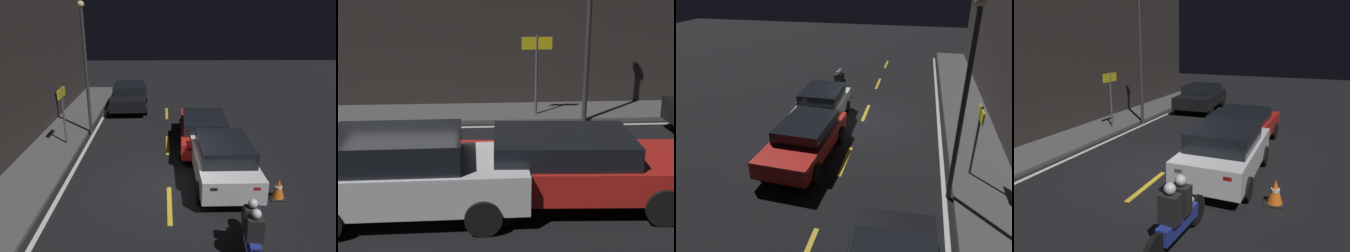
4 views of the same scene
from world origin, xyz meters
TOP-DOWN VIEW (x-y plane):
  - ground_plane at (0.00, 0.00)m, footprint 56.00×56.00m
  - raised_curb at (0.00, 4.67)m, footprint 28.00×2.04m
  - lane_dash_c at (-1.00, 0.00)m, footprint 2.00×0.14m
  - lane_dash_d at (3.50, 0.00)m, footprint 2.00×0.14m
  - lane_dash_e at (8.00, 0.00)m, footprint 2.00×0.14m
  - lane_solid_kerb at (0.00, 3.40)m, footprint 25.20×0.14m
  - sedan_white at (0.45, -1.75)m, footprint 4.13×1.99m
  - taxi_red at (3.44, -1.50)m, footprint 4.65×2.19m
  - van_black at (9.05, 2.13)m, footprint 4.20×2.17m
  - motorcycle at (-3.11, -1.84)m, footprint 2.29×0.41m
  - traffic_cone_near at (-0.65, -3.30)m, footprint 0.49×0.49m
  - shop_sign at (3.50, 4.25)m, footprint 0.90×0.08m
  - street_lamp at (4.83, 3.50)m, footprint 0.28×0.28m

SIDE VIEW (x-z plane):
  - ground_plane at x=0.00m, z-range 0.00..0.00m
  - lane_solid_kerb at x=0.00m, z-range 0.00..0.01m
  - lane_dash_c at x=-1.00m, z-range 0.00..0.01m
  - lane_dash_d at x=3.50m, z-range 0.00..0.01m
  - lane_dash_e at x=8.00m, z-range 0.00..0.01m
  - raised_curb at x=0.00m, z-range 0.00..0.13m
  - traffic_cone_near at x=-0.65m, z-range -0.01..0.61m
  - motorcycle at x=-3.11m, z-range -0.04..1.35m
  - taxi_red at x=3.44m, z-range 0.07..1.42m
  - van_black at x=9.05m, z-range 0.06..1.45m
  - sedan_white at x=0.45m, z-range 0.04..1.56m
  - shop_sign at x=3.50m, z-range 0.61..3.01m
  - street_lamp at x=4.83m, z-range 0.36..6.12m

